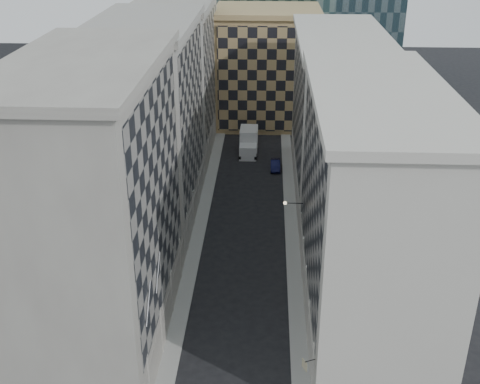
% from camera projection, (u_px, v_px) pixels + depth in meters
% --- Properties ---
extents(sidewalk_west, '(1.50, 100.00, 0.15)m').
position_uv_depth(sidewalk_west, '(200.00, 226.00, 69.15)').
color(sidewalk_west, '#9A9A94').
rests_on(sidewalk_west, ground).
extents(sidewalk_east, '(1.50, 100.00, 0.15)m').
position_uv_depth(sidewalk_east, '(291.00, 228.00, 68.70)').
color(sidewalk_east, '#9A9A94').
rests_on(sidewalk_east, ground).
extents(bldg_left_a, '(10.80, 22.80, 23.70)m').
position_uv_depth(bldg_left_a, '(99.00, 209.00, 47.20)').
color(bldg_left_a, gray).
rests_on(bldg_left_a, ground).
extents(bldg_left_b, '(10.80, 22.80, 22.70)m').
position_uv_depth(bldg_left_b, '(150.00, 124.00, 67.26)').
color(bldg_left_b, '#9A978F').
rests_on(bldg_left_b, ground).
extents(bldg_left_c, '(10.80, 22.80, 21.70)m').
position_uv_depth(bldg_left_c, '(178.00, 77.00, 87.32)').
color(bldg_left_c, gray).
rests_on(bldg_left_c, ground).
extents(bldg_right_a, '(10.80, 26.80, 20.70)m').
position_uv_depth(bldg_right_a, '(368.00, 209.00, 50.53)').
color(bldg_right_a, beige).
rests_on(bldg_right_a, ground).
extents(bldg_right_b, '(10.80, 28.80, 19.70)m').
position_uv_depth(bldg_right_b, '(337.00, 114.00, 75.09)').
color(bldg_right_b, beige).
rests_on(bldg_right_b, ground).
extents(tan_block, '(16.80, 14.80, 18.80)m').
position_uv_depth(tan_block, '(267.00, 67.00, 99.00)').
color(tan_block, tan).
rests_on(tan_block, ground).
extents(flagpoles_left, '(0.10, 6.33, 2.33)m').
position_uv_depth(flagpoles_left, '(153.00, 287.00, 44.12)').
color(flagpoles_left, gray).
rests_on(flagpoles_left, ground).
extents(bracket_lamp, '(1.98, 0.36, 0.36)m').
position_uv_depth(bracket_lamp, '(287.00, 203.00, 60.70)').
color(bracket_lamp, black).
rests_on(bracket_lamp, ground).
extents(box_truck, '(2.65, 6.44, 3.52)m').
position_uv_depth(box_truck, '(249.00, 143.00, 89.27)').
color(box_truck, silver).
rests_on(box_truck, ground).
extents(dark_car, '(1.39, 3.88, 1.27)m').
position_uv_depth(dark_car, '(275.00, 165.00, 83.96)').
color(dark_car, '#0F1239').
rests_on(dark_car, ground).
extents(shop_sign, '(0.94, 0.67, 0.79)m').
position_uv_depth(shop_sign, '(305.00, 365.00, 42.73)').
color(shop_sign, black).
rests_on(shop_sign, ground).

